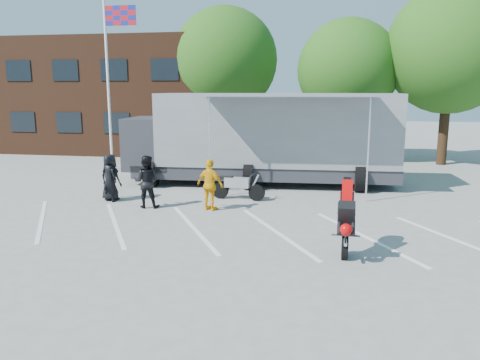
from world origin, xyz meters
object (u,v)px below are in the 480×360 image
(spectator_leather_c, at_px, (146,182))
(transporter_truck, at_px, (264,184))
(flagpole, at_px, (112,65))
(tree_left, at_px, (225,61))
(parked_motorcycle, at_px, (238,200))
(spectator_leather_b, at_px, (109,179))
(tree_mid, at_px, (348,70))
(spectator_leather_a, at_px, (110,177))
(stunt_bike_rider, at_px, (344,249))
(spectator_hivis, at_px, (210,185))
(tree_right, at_px, (450,50))

(spectator_leather_c, bearing_deg, transporter_truck, -132.63)
(spectator_leather_c, bearing_deg, flagpole, -65.23)
(transporter_truck, bearing_deg, spectator_leather_c, -129.07)
(tree_left, distance_m, transporter_truck, 10.56)
(parked_motorcycle, relative_size, spectator_leather_b, 1.22)
(tree_mid, relative_size, spectator_leather_a, 4.62)
(stunt_bike_rider, relative_size, spectator_leather_c, 1.15)
(spectator_leather_b, bearing_deg, flagpole, -49.75)
(transporter_truck, bearing_deg, spectator_hivis, -107.53)
(tree_mid, bearing_deg, spectator_hivis, -111.82)
(spectator_leather_c, bearing_deg, stunt_bike_rider, 147.06)
(spectator_leather_c, height_order, spectator_hivis, spectator_leather_c)
(flagpole, distance_m, transporter_truck, 9.46)
(spectator_leather_c, bearing_deg, tree_right, -142.91)
(flagpole, relative_size, stunt_bike_rider, 3.93)
(tree_mid, height_order, transporter_truck, tree_mid)
(transporter_truck, height_order, spectator_leather_a, transporter_truck)
(flagpole, height_order, spectator_leather_a, flagpole)
(parked_motorcycle, xyz_separation_m, spectator_hivis, (-0.64, -1.64, 0.85))
(spectator_leather_a, xyz_separation_m, spectator_leather_c, (1.65, -0.77, 0.05))
(transporter_truck, bearing_deg, tree_right, 35.25)
(stunt_bike_rider, height_order, spectator_leather_a, spectator_leather_a)
(flagpole, bearing_deg, stunt_bike_rider, -43.56)
(parked_motorcycle, xyz_separation_m, stunt_bike_rider, (3.55, -4.80, 0.00))
(spectator_leather_c, bearing_deg, parked_motorcycle, -156.51)
(tree_right, distance_m, spectator_hivis, 15.89)
(tree_right, relative_size, stunt_bike_rider, 4.48)
(tree_left, height_order, spectator_leather_c, tree_left)
(tree_left, distance_m, stunt_bike_rider, 18.22)
(stunt_bike_rider, bearing_deg, tree_mid, 89.77)
(tree_left, relative_size, tree_right, 0.95)
(tree_right, relative_size, spectator_leather_a, 5.48)
(transporter_truck, distance_m, spectator_hivis, 4.89)
(transporter_truck, xyz_separation_m, spectator_hivis, (-1.20, -4.67, 0.85))
(spectator_leather_a, bearing_deg, spectator_leather_c, 170.36)
(tree_mid, relative_size, stunt_bike_rider, 3.78)
(tree_mid, relative_size, spectator_leather_b, 4.71)
(flagpole, bearing_deg, tree_right, 15.48)
(tree_mid, distance_m, parked_motorcycle, 12.18)
(tree_left, xyz_separation_m, transporter_truck, (3.41, -8.30, -5.57))
(spectator_leather_b, bearing_deg, tree_left, -79.61)
(transporter_truck, xyz_separation_m, parked_motorcycle, (-0.56, -3.03, 0.00))
(flagpole, relative_size, tree_right, 0.88)
(spectator_leather_a, bearing_deg, flagpole, -51.87)
(tree_left, height_order, tree_right, tree_right)
(spectator_leather_a, relative_size, spectator_hivis, 0.98)
(stunt_bike_rider, height_order, spectator_leather_b, spectator_leather_b)
(tree_left, xyz_separation_m, tree_right, (12.00, -1.50, 0.31))
(tree_left, bearing_deg, spectator_hivis, -80.33)
(tree_left, bearing_deg, transporter_truck, -67.67)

